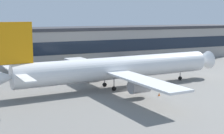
{
  "coord_description": "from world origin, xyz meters",
  "views": [
    {
      "loc": [
        -39.33,
        -72.47,
        19.47
      ],
      "look_at": [
        -0.92,
        8.99,
        5.0
      ],
      "focal_mm": 52.78,
      "sensor_mm": 36.0,
      "label": 1
    }
  ],
  "objects_px": {
    "belt_loader": "(34,70)",
    "traffic_cone_0": "(159,94)",
    "fuel_truck": "(173,60)",
    "pushback_tractor": "(191,59)",
    "stair_truck": "(127,60)",
    "airliner": "(115,68)",
    "follow_me_car": "(76,66)"
  },
  "relations": [
    {
      "from": "airliner",
      "to": "traffic_cone_0",
      "type": "relative_size",
      "value": 95.22
    },
    {
      "from": "airliner",
      "to": "pushback_tractor",
      "type": "relative_size",
      "value": 12.19
    },
    {
      "from": "follow_me_car",
      "to": "pushback_tractor",
      "type": "bearing_deg",
      "value": -4.0
    },
    {
      "from": "pushback_tractor",
      "to": "airliner",
      "type": "bearing_deg",
      "value": -148.38
    },
    {
      "from": "airliner",
      "to": "pushback_tractor",
      "type": "distance_m",
      "value": 58.21
    },
    {
      "from": "airliner",
      "to": "traffic_cone_0",
      "type": "distance_m",
      "value": 14.5
    },
    {
      "from": "fuel_truck",
      "to": "belt_loader",
      "type": "bearing_deg",
      "value": 175.18
    },
    {
      "from": "belt_loader",
      "to": "traffic_cone_0",
      "type": "bearing_deg",
      "value": -65.0
    },
    {
      "from": "airliner",
      "to": "follow_me_car",
      "type": "xyz_separation_m",
      "value": [
        0.75,
        33.84,
        -4.25
      ]
    },
    {
      "from": "pushback_tractor",
      "to": "follow_me_car",
      "type": "xyz_separation_m",
      "value": [
        -48.69,
        3.41,
        0.04
      ]
    },
    {
      "from": "belt_loader",
      "to": "traffic_cone_0",
      "type": "distance_m",
      "value": 48.58
    },
    {
      "from": "pushback_tractor",
      "to": "fuel_truck",
      "type": "bearing_deg",
      "value": -164.44
    },
    {
      "from": "belt_loader",
      "to": "traffic_cone_0",
      "type": "xyz_separation_m",
      "value": [
        20.53,
        -44.02,
        -0.81
      ]
    },
    {
      "from": "pushback_tractor",
      "to": "belt_loader",
      "type": "height_order",
      "value": "belt_loader"
    },
    {
      "from": "fuel_truck",
      "to": "traffic_cone_0",
      "type": "relative_size",
      "value": 12.79
    },
    {
      "from": "pushback_tractor",
      "to": "stair_truck",
      "type": "bearing_deg",
      "value": 175.16
    },
    {
      "from": "follow_me_car",
      "to": "belt_loader",
      "type": "height_order",
      "value": "belt_loader"
    },
    {
      "from": "airliner",
      "to": "belt_loader",
      "type": "relative_size",
      "value": 9.84
    },
    {
      "from": "fuel_truck",
      "to": "belt_loader",
      "type": "height_order",
      "value": "fuel_truck"
    },
    {
      "from": "airliner",
      "to": "stair_truck",
      "type": "bearing_deg",
      "value": 57.76
    },
    {
      "from": "airliner",
      "to": "follow_me_car",
      "type": "bearing_deg",
      "value": 88.74
    },
    {
      "from": "pushback_tractor",
      "to": "follow_me_car",
      "type": "relative_size",
      "value": 1.13
    },
    {
      "from": "fuel_truck",
      "to": "follow_me_car",
      "type": "relative_size",
      "value": 1.85
    },
    {
      "from": "pushback_tractor",
      "to": "belt_loader",
      "type": "xyz_separation_m",
      "value": [
        -64.18,
        1.26,
        0.1
      ]
    },
    {
      "from": "pushback_tractor",
      "to": "traffic_cone_0",
      "type": "bearing_deg",
      "value": -135.6
    },
    {
      "from": "traffic_cone_0",
      "to": "belt_loader",
      "type": "bearing_deg",
      "value": 115.0
    },
    {
      "from": "stair_truck",
      "to": "traffic_cone_0",
      "type": "xyz_separation_m",
      "value": [
        -14.95,
        -45.19,
        -1.63
      ]
    },
    {
      "from": "stair_truck",
      "to": "follow_me_car",
      "type": "height_order",
      "value": "stair_truck"
    },
    {
      "from": "fuel_truck",
      "to": "belt_loader",
      "type": "xyz_separation_m",
      "value": [
        -52.75,
        4.44,
        -0.73
      ]
    },
    {
      "from": "follow_me_car",
      "to": "traffic_cone_0",
      "type": "height_order",
      "value": "follow_me_car"
    },
    {
      "from": "belt_loader",
      "to": "airliner",
      "type": "bearing_deg",
      "value": -65.05
    },
    {
      "from": "pushback_tractor",
      "to": "follow_me_car",
      "type": "height_order",
      "value": "follow_me_car"
    }
  ]
}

